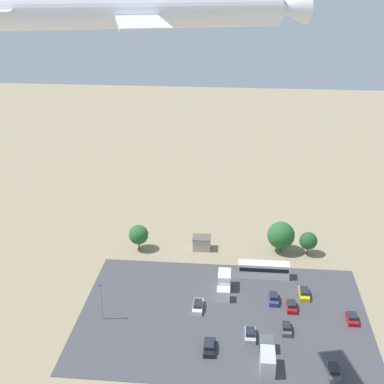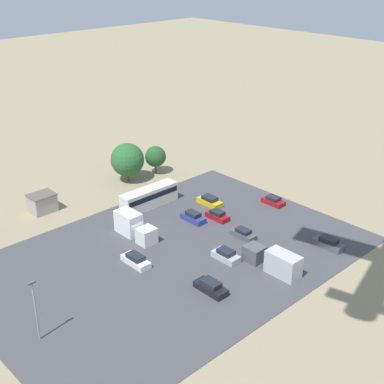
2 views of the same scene
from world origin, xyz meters
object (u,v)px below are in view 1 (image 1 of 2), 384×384
at_px(parked_car_1, 286,328).
at_px(parked_car_5, 209,347).
at_px(airplane, 149,9).
at_px(parked_car_8, 352,318).
at_px(parked_truck_1, 267,356).
at_px(parked_car_0, 250,335).
at_px(bus, 264,269).
at_px(parked_truck_0, 224,284).
at_px(parked_car_3, 304,293).
at_px(parked_car_6, 334,371).
at_px(shed_building, 202,243).
at_px(parked_car_4, 198,306).
at_px(parked_car_7, 274,298).
at_px(parked_car_2, 291,306).

height_order(parked_car_1, parked_car_5, parked_car_5).
bearing_deg(airplane, parked_car_8, 115.24).
distance_m(parked_car_5, parked_truck_1, 10.30).
xyz_separation_m(parked_car_0, parked_truck_1, (-2.77, 6.63, 0.84)).
bearing_deg(bus, parked_car_1, 11.26).
distance_m(parked_car_8, parked_truck_1, 21.36).
distance_m(parked_car_1, parked_truck_0, 17.04).
height_order(parked_car_3, parked_truck_1, parked_truck_1).
bearing_deg(parked_car_6, shed_building, -58.17).
height_order(parked_car_4, parked_car_7, parked_car_7).
height_order(parked_car_3, parked_truck_0, parked_truck_0).
distance_m(parked_car_3, airplane, 71.50).
distance_m(parked_car_0, parked_car_5, 8.22).
xyz_separation_m(parked_car_5, parked_car_8, (-26.49, -10.89, -0.07)).
distance_m(parked_car_3, parked_truck_1, 22.51).
bearing_deg(parked_car_6, parked_car_3, -83.33).
bearing_deg(parked_truck_0, parked_car_7, 164.50).
distance_m(shed_building, parked_car_6, 47.38).
bearing_deg(parked_car_8, bus, -40.92).
height_order(parked_car_5, parked_truck_0, parked_truck_0).
distance_m(parked_car_1, parked_truck_1, 10.04).
bearing_deg(parked_car_7, parked_car_0, 68.23).
xyz_separation_m(parked_car_0, parked_car_2, (-8.14, -9.61, -0.05)).
height_order(parked_car_8, parked_truck_0, parked_truck_0).
bearing_deg(parked_car_6, parked_car_1, -56.93).
height_order(bus, parked_car_5, bus).
distance_m(parked_car_1, parked_car_3, 12.49).
bearing_deg(parked_car_2, parked_car_6, 107.24).
distance_m(bus, parked_car_4, 18.60).
relative_size(parked_car_3, airplane, 0.14).
bearing_deg(parked_car_0, parked_car_2, 49.71).
relative_size(parked_car_6, parked_car_7, 1.06).
bearing_deg(bus, parked_truck_0, -52.63).
bearing_deg(bus, airplane, -21.35).
relative_size(parked_car_4, parked_truck_1, 0.54).
xyz_separation_m(bus, parked_car_0, (2.99, 21.00, -1.14)).
bearing_deg(parked_car_1, parked_car_4, 162.39).
bearing_deg(parked_car_3, parked_car_4, -163.35).
distance_m(parked_car_4, parked_car_5, 12.36).
xyz_separation_m(parked_car_1, parked_car_8, (-12.67, -4.25, -0.01)).
bearing_deg(airplane, parked_car_5, 144.90).
relative_size(parked_car_5, parked_car_8, 1.18).
relative_size(parked_car_0, parked_truck_1, 0.48).
relative_size(parked_car_1, airplane, 0.12).
xyz_separation_m(parked_car_6, parked_truck_1, (10.89, -1.55, 0.84)).
distance_m(parked_car_4, parked_truck_0, 8.35).
bearing_deg(shed_building, airplane, 87.89).
distance_m(parked_car_1, parked_car_6, 12.85).
height_order(parked_car_5, parked_car_7, parked_car_7).
xyz_separation_m(parked_truck_0, airplane, (7.92, 35.21, 56.51)).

